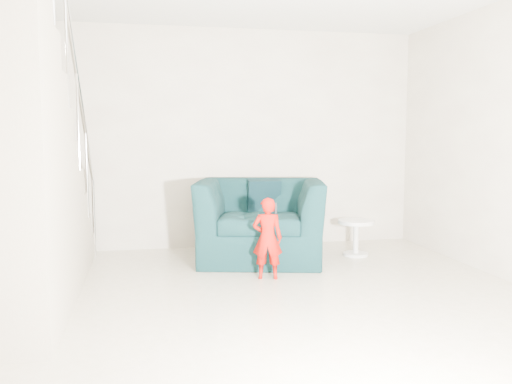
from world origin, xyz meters
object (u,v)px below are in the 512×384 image
toddler (267,238)px  side_table (356,232)px  staircase (2,194)px  armchair (260,220)px

toddler → side_table: size_ratio=1.92×
toddler → side_table: bearing=-134.1°
staircase → armchair: bearing=30.6°
toddler → staircase: 2.39m
toddler → staircase: staircase is taller
armchair → staircase: (-2.35, -1.39, 0.50)m
toddler → staircase: size_ratio=0.22×
staircase → toddler: bearing=14.5°
side_table → staircase: bearing=-158.6°
armchair → side_table: armchair is taller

